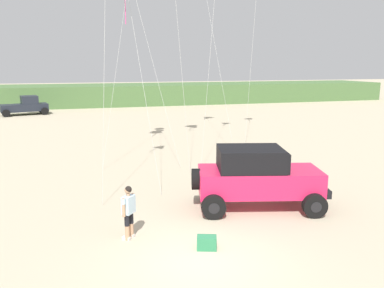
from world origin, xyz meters
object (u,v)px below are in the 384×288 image
at_px(person_watching, 129,209).
at_px(distant_pickup, 26,106).
at_px(jeep, 257,176).
at_px(cooler_box, 207,243).

relative_size(person_watching, distant_pickup, 0.34).
distance_m(jeep, cooler_box, 4.00).
relative_size(jeep, person_watching, 3.01).
relative_size(jeep, cooler_box, 8.96).
bearing_deg(jeep, cooler_box, -136.50).
xyz_separation_m(cooler_box, distant_pickup, (-8.76, 34.38, 0.75)).
bearing_deg(cooler_box, jeep, 61.86).
relative_size(person_watching, cooler_box, 2.98).
distance_m(cooler_box, distant_pickup, 35.49).
distance_m(jeep, distant_pickup, 33.76).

